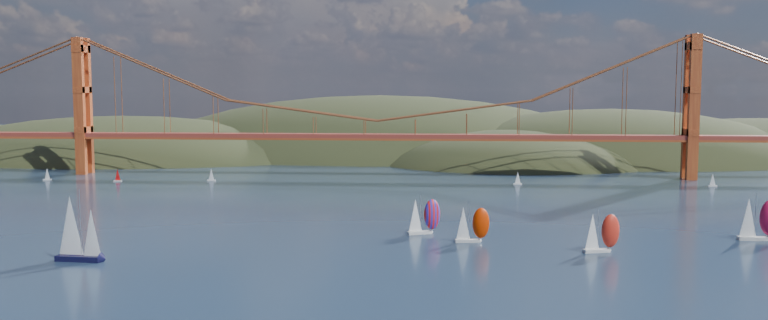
{
  "coord_description": "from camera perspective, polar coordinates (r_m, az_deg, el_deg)",
  "views": [
    {
      "loc": [
        25.95,
        -113.31,
        34.09
      ],
      "look_at": [
        9.79,
        90.0,
        14.95
      ],
      "focal_mm": 35.0,
      "sensor_mm": 36.0,
      "label": 1
    }
  ],
  "objects": [
    {
      "name": "bridge",
      "position": [
        294.62,
        -0.85,
        5.0
      ],
      "size": [
        552.0,
        12.0,
        55.0
      ],
      "color": "maroon",
      "rests_on": "ground"
    },
    {
      "name": "racer_rwb",
      "position": [
        178.01,
        3.02,
        -4.25
      ],
      "size": [
        8.33,
        5.5,
        9.32
      ],
      "rotation": [
        0.0,
        0.0,
        0.37
      ],
      "color": "silver",
      "rests_on": "ground"
    },
    {
      "name": "distant_boat_3",
      "position": [
        287.95,
        -13.02,
        -1.09
      ],
      "size": [
        3.0,
        2.0,
        4.7
      ],
      "color": "silver",
      "rests_on": "ground"
    },
    {
      "name": "distant_boat_8",
      "position": [
        274.0,
        10.16,
        -1.36
      ],
      "size": [
        3.0,
        2.0,
        4.7
      ],
      "color": "silver",
      "rests_on": "ground"
    },
    {
      "name": "distant_boat_2",
      "position": [
        296.06,
        -19.63,
        -1.09
      ],
      "size": [
        3.0,
        2.0,
        4.7
      ],
      "color": "silver",
      "rests_on": "ground"
    },
    {
      "name": "ground",
      "position": [
        121.14,
        -8.17,
        -11.04
      ],
      "size": [
        1200.0,
        1200.0,
        0.0
      ],
      "primitive_type": "plane",
      "color": "black",
      "rests_on": "ground"
    },
    {
      "name": "headlands",
      "position": [
        394.81,
        7.27,
        -1.45
      ],
      "size": [
        725.0,
        225.0,
        96.0
      ],
      "color": "black",
      "rests_on": "ground"
    },
    {
      "name": "racer_2",
      "position": [
        190.31,
        26.65,
        -4.0
      ],
      "size": [
        9.19,
        3.68,
        10.63
      ],
      "rotation": [
        0.0,
        0.0,
        -0.0
      ],
      "color": "silver",
      "rests_on": "ground"
    },
    {
      "name": "sloop_navy",
      "position": [
        161.67,
        -22.37,
        -4.9
      ],
      "size": [
        9.5,
        5.57,
        14.55
      ],
      "rotation": [
        0.0,
        0.0,
        -0.07
      ],
      "color": "black",
      "rests_on": "ground"
    },
    {
      "name": "distant_boat_1",
      "position": [
        310.09,
        -24.28,
        -0.98
      ],
      "size": [
        3.0,
        2.0,
        4.7
      ],
      "color": "silver",
      "rests_on": "ground"
    },
    {
      "name": "racer_1",
      "position": [
        164.5,
        16.21,
        -5.29
      ],
      "size": [
        8.13,
        4.76,
        9.11
      ],
      "rotation": [
        0.0,
        0.0,
        0.27
      ],
      "color": "silver",
      "rests_on": "ground"
    },
    {
      "name": "racer_0",
      "position": [
        169.34,
        6.69,
        -4.85
      ],
      "size": [
        7.79,
        3.43,
        8.84
      ],
      "rotation": [
        0.0,
        0.0,
        0.1
      ],
      "color": "silver",
      "rests_on": "ground"
    },
    {
      "name": "distant_boat_4",
      "position": [
        288.51,
        23.76,
        -1.4
      ],
      "size": [
        3.0,
        2.0,
        4.7
      ],
      "color": "silver",
      "rests_on": "ground"
    }
  ]
}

